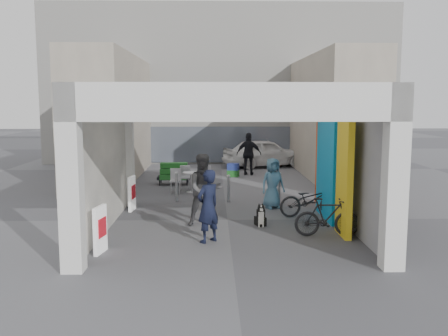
{
  "coord_description": "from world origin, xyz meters",
  "views": [
    {
      "loc": [
        -0.38,
        -13.08,
        3.16
      ],
      "look_at": [
        -0.07,
        1.0,
        1.27
      ],
      "focal_mm": 40.0,
      "sensor_mm": 36.0,
      "label": 1
    }
  ],
  "objects_px": {
    "man_with_dog": "(208,206)",
    "white_van": "(265,153)",
    "man_back_turned": "(205,190)",
    "border_collie": "(261,217)",
    "bicycle_rear": "(327,217)",
    "man_elderly": "(273,183)",
    "bicycle_front": "(310,200)",
    "cafe_set": "(189,182)",
    "man_crates": "(249,154)",
    "produce_stand": "(174,176)"
  },
  "relations": [
    {
      "from": "man_back_turned",
      "to": "bicycle_front",
      "type": "bearing_deg",
      "value": 3.37
    },
    {
      "from": "man_crates",
      "to": "border_collie",
      "type": "bearing_deg",
      "value": 98.61
    },
    {
      "from": "man_back_turned",
      "to": "bicycle_front",
      "type": "xyz_separation_m",
      "value": [
        2.9,
        0.93,
        -0.46
      ]
    },
    {
      "from": "man_back_turned",
      "to": "bicycle_rear",
      "type": "relative_size",
      "value": 1.2
    },
    {
      "from": "bicycle_front",
      "to": "white_van",
      "type": "distance_m",
      "value": 10.52
    },
    {
      "from": "man_with_dog",
      "to": "man_crates",
      "type": "distance_m",
      "value": 10.46
    },
    {
      "from": "man_crates",
      "to": "white_van",
      "type": "bearing_deg",
      "value": -98.93
    },
    {
      "from": "produce_stand",
      "to": "bicycle_rear",
      "type": "distance_m",
      "value": 8.58
    },
    {
      "from": "man_back_turned",
      "to": "white_van",
      "type": "height_order",
      "value": "man_back_turned"
    },
    {
      "from": "man_back_turned",
      "to": "border_collie",
      "type": "bearing_deg",
      "value": -20.2
    },
    {
      "from": "man_with_dog",
      "to": "white_van",
      "type": "relative_size",
      "value": 0.41
    },
    {
      "from": "bicycle_front",
      "to": "white_van",
      "type": "height_order",
      "value": "white_van"
    },
    {
      "from": "man_crates",
      "to": "white_van",
      "type": "height_order",
      "value": "man_crates"
    },
    {
      "from": "man_crates",
      "to": "bicycle_rear",
      "type": "distance_m",
      "value": 9.97
    },
    {
      "from": "cafe_set",
      "to": "produce_stand",
      "type": "distance_m",
      "value": 1.55
    },
    {
      "from": "cafe_set",
      "to": "border_collie",
      "type": "relative_size",
      "value": 2.32
    },
    {
      "from": "man_back_turned",
      "to": "bicycle_rear",
      "type": "xyz_separation_m",
      "value": [
        2.9,
        -1.13,
        -0.46
      ]
    },
    {
      "from": "cafe_set",
      "to": "man_back_turned",
      "type": "relative_size",
      "value": 0.76
    },
    {
      "from": "man_with_dog",
      "to": "white_van",
      "type": "distance_m",
      "value": 13.27
    },
    {
      "from": "man_elderly",
      "to": "bicycle_front",
      "type": "relative_size",
      "value": 0.85
    },
    {
      "from": "man_elderly",
      "to": "bicycle_front",
      "type": "distance_m",
      "value": 1.47
    },
    {
      "from": "produce_stand",
      "to": "man_back_turned",
      "type": "distance_m",
      "value": 6.52
    },
    {
      "from": "man_back_turned",
      "to": "white_van",
      "type": "relative_size",
      "value": 0.46
    },
    {
      "from": "man_with_dog",
      "to": "bicycle_front",
      "type": "distance_m",
      "value": 3.77
    },
    {
      "from": "cafe_set",
      "to": "bicycle_front",
      "type": "distance_m",
      "value": 5.36
    },
    {
      "from": "produce_stand",
      "to": "bicycle_front",
      "type": "bearing_deg",
      "value": -44.82
    },
    {
      "from": "border_collie",
      "to": "bicycle_rear",
      "type": "bearing_deg",
      "value": -51.82
    },
    {
      "from": "man_elderly",
      "to": "man_with_dog",
      "type": "bearing_deg",
      "value": -138.33
    },
    {
      "from": "man_crates",
      "to": "white_van",
      "type": "relative_size",
      "value": 0.45
    },
    {
      "from": "cafe_set",
      "to": "bicycle_rear",
      "type": "xyz_separation_m",
      "value": [
        3.53,
        -6.08,
        0.16
      ]
    },
    {
      "from": "man_with_dog",
      "to": "man_crates",
      "type": "relative_size",
      "value": 0.91
    },
    {
      "from": "man_elderly",
      "to": "white_van",
      "type": "distance_m",
      "value": 9.43
    },
    {
      "from": "cafe_set",
      "to": "white_van",
      "type": "distance_m",
      "value": 7.31
    },
    {
      "from": "produce_stand",
      "to": "man_back_turned",
      "type": "height_order",
      "value": "man_back_turned"
    },
    {
      "from": "border_collie",
      "to": "bicycle_rear",
      "type": "xyz_separation_m",
      "value": [
        1.47,
        -0.98,
        0.22
      ]
    },
    {
      "from": "man_back_turned",
      "to": "man_elderly",
      "type": "height_order",
      "value": "man_back_turned"
    },
    {
      "from": "cafe_set",
      "to": "bicycle_front",
      "type": "height_order",
      "value": "bicycle_front"
    },
    {
      "from": "man_back_turned",
      "to": "man_elderly",
      "type": "relative_size",
      "value": 1.23
    },
    {
      "from": "border_collie",
      "to": "man_crates",
      "type": "height_order",
      "value": "man_crates"
    },
    {
      "from": "border_collie",
      "to": "man_with_dog",
      "type": "xyz_separation_m",
      "value": [
        -1.32,
        -1.42,
        0.59
      ]
    },
    {
      "from": "border_collie",
      "to": "man_crates",
      "type": "distance_m",
      "value": 8.94
    },
    {
      "from": "border_collie",
      "to": "white_van",
      "type": "distance_m",
      "value": 11.67
    },
    {
      "from": "man_elderly",
      "to": "man_back_turned",
      "type": "bearing_deg",
      "value": -154.9
    },
    {
      "from": "produce_stand",
      "to": "bicycle_rear",
      "type": "relative_size",
      "value": 0.81
    },
    {
      "from": "bicycle_front",
      "to": "bicycle_rear",
      "type": "relative_size",
      "value": 1.14
    },
    {
      "from": "man_with_dog",
      "to": "bicycle_rear",
      "type": "relative_size",
      "value": 1.08
    },
    {
      "from": "produce_stand",
      "to": "man_back_turned",
      "type": "relative_size",
      "value": 0.67
    },
    {
      "from": "man_with_dog",
      "to": "cafe_set",
      "type": "bearing_deg",
      "value": -126.68
    },
    {
      "from": "man_back_turned",
      "to": "man_elderly",
      "type": "distance_m",
      "value": 2.85
    },
    {
      "from": "man_crates",
      "to": "man_elderly",
      "type": "bearing_deg",
      "value": 102.68
    }
  ]
}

